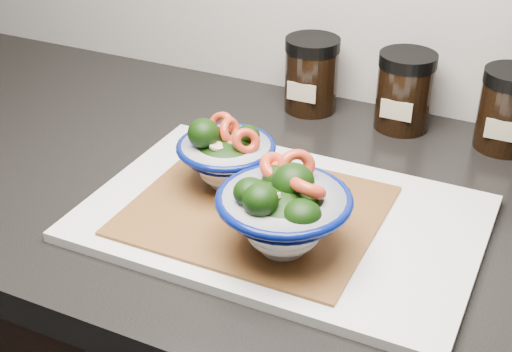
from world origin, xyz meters
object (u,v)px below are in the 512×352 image
at_px(spice_jar_a, 311,74).
at_px(spice_jar_b, 405,91).
at_px(spice_jar_c, 509,110).
at_px(bowl_left, 225,155).
at_px(cutting_board, 282,218).
at_px(bowl_right, 284,211).

distance_m(spice_jar_a, spice_jar_b, 0.14).
bearing_deg(spice_jar_c, bowl_left, -136.50).
bearing_deg(spice_jar_b, bowl_left, -117.97).
relative_size(spice_jar_a, spice_jar_b, 1.00).
relative_size(cutting_board, spice_jar_c, 3.98).
bearing_deg(spice_jar_a, spice_jar_b, 0.00).
height_order(cutting_board, spice_jar_b, spice_jar_b).
relative_size(bowl_right, spice_jar_a, 1.27).
relative_size(bowl_left, spice_jar_b, 1.06).
height_order(spice_jar_a, spice_jar_c, same).
bearing_deg(cutting_board, spice_jar_b, 79.27).
height_order(cutting_board, bowl_left, bowl_left).
distance_m(cutting_board, bowl_left, 0.11).
height_order(bowl_left, spice_jar_c, spice_jar_c).
bearing_deg(bowl_left, spice_jar_a, 89.35).
distance_m(spice_jar_a, spice_jar_c, 0.29).
bearing_deg(bowl_right, bowl_left, 142.05).
distance_m(bowl_right, spice_jar_c, 0.41).
height_order(bowl_right, spice_jar_a, bowl_right).
bearing_deg(spice_jar_a, spice_jar_c, 0.00).
relative_size(cutting_board, spice_jar_b, 3.98).
distance_m(bowl_left, spice_jar_b, 0.31).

